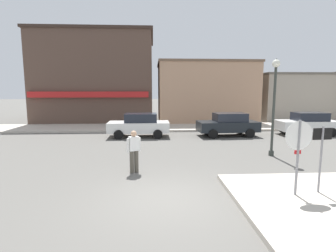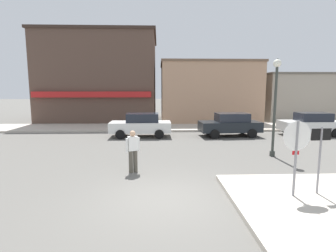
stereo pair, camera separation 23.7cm
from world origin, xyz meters
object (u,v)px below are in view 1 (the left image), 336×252
object	(u,v)px
lamp_post	(275,93)
parked_car_nearest	(139,125)
stop_sign	(298,148)
pedestrian_crossing_near	(134,150)
one_way_sign	(321,153)
parked_car_second	(228,124)
parked_car_third	(308,123)

from	to	relation	value
lamp_post	parked_car_nearest	xyz separation A→B (m)	(-6.55, 5.39, -2.15)
stop_sign	pedestrian_crossing_near	size ratio (longest dim) A/B	1.43
one_way_sign	lamp_post	world-z (taller)	lamp_post
stop_sign	one_way_sign	distance (m)	0.81
lamp_post	parked_car_second	bearing A→B (deg)	96.13
parked_car_nearest	parked_car_third	bearing A→B (deg)	0.37
stop_sign	lamp_post	distance (m)	5.39
parked_car_second	parked_car_third	distance (m)	5.62
parked_car_second	one_way_sign	bearing A→B (deg)	-91.24
parked_car_nearest	parked_car_third	distance (m)	11.59
parked_car_second	parked_car_nearest	bearing A→B (deg)	179.60
parked_car_second	parked_car_third	size ratio (longest dim) A/B	1.02
lamp_post	pedestrian_crossing_near	world-z (taller)	lamp_post
stop_sign	lamp_post	size ratio (longest dim) A/B	0.51
parked_car_nearest	parked_car_second	world-z (taller)	same
stop_sign	pedestrian_crossing_near	xyz separation A→B (m)	(-4.78, 2.75, -0.65)
parked_car_nearest	pedestrian_crossing_near	world-z (taller)	pedestrian_crossing_near
parked_car_second	pedestrian_crossing_near	distance (m)	9.51
parked_car_third	pedestrian_crossing_near	xyz separation A→B (m)	(-11.40, -7.66, 0.06)
one_way_sign	parked_car_third	xyz separation A→B (m)	(5.84, 10.27, -0.52)
stop_sign	one_way_sign	xyz separation A→B (m)	(0.78, 0.14, -0.19)
parked_car_third	lamp_post	bearing A→B (deg)	-132.74
parked_car_nearest	parked_car_second	bearing A→B (deg)	-0.40
parked_car_third	one_way_sign	bearing A→B (deg)	-119.63
parked_car_nearest	parked_car_second	distance (m)	5.97
lamp_post	parked_car_nearest	bearing A→B (deg)	140.55
stop_sign	lamp_post	xyz separation A→B (m)	(1.57, 4.95, 1.44)
lamp_post	parked_car_second	distance (m)	5.79
parked_car_second	pedestrian_crossing_near	bearing A→B (deg)	-127.44
lamp_post	one_way_sign	bearing A→B (deg)	-99.38
stop_sign	parked_car_second	distance (m)	10.37
lamp_post	parked_car_third	bearing A→B (deg)	47.26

